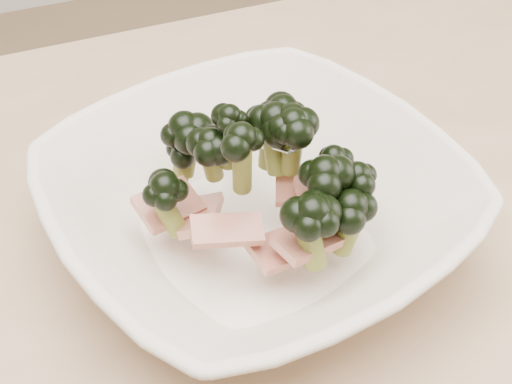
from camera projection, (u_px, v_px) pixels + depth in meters
broccoli_dish at (257, 201)px, 0.52m from camera, size 0.35×0.35×0.12m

